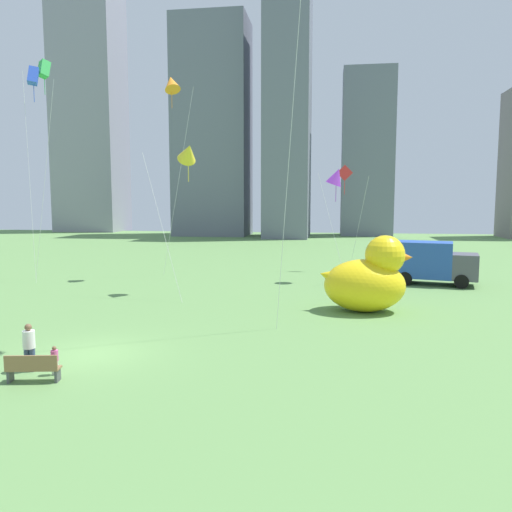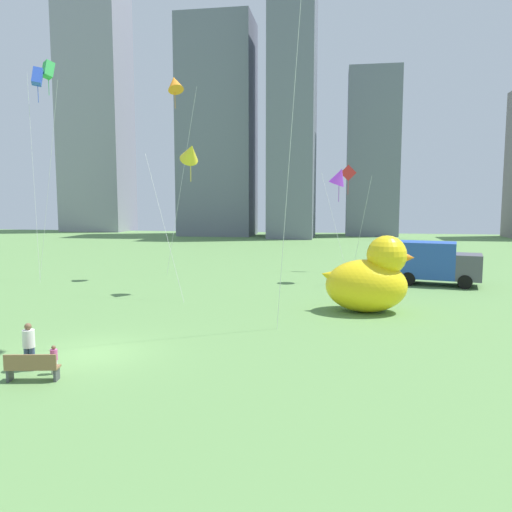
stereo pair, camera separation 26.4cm
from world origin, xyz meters
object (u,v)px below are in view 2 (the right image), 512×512
at_px(giant_inflatable_duck, 370,279).
at_px(kite_green, 48,71).
at_px(box_truck, 433,263).
at_px(kite_blue, 37,78).
at_px(person_child, 54,358).
at_px(kite_yellow, 190,153).
at_px(kite_red, 347,176).
at_px(park_bench, 32,367).
at_px(kite_purple, 339,177).
at_px(person_adult, 29,344).
at_px(kite_orange, 175,84).

height_order(giant_inflatable_duck, kite_green, kite_green).
height_order(giant_inflatable_duck, box_truck, giant_inflatable_duck).
distance_m(box_truck, kite_blue, 29.27).
xyz_separation_m(person_child, giant_inflatable_duck, (10.68, 11.09, 1.13)).
relative_size(kite_blue, kite_yellow, 1.58).
bearing_deg(kite_red, kite_blue, -157.62).
relative_size(kite_green, kite_yellow, 1.65).
bearing_deg(park_bench, kite_purple, 65.92).
relative_size(person_adult, kite_blue, 0.11).
bearing_deg(giant_inflatable_duck, kite_purple, 99.90).
bearing_deg(kite_green, box_truck, 3.73).
height_order(park_bench, kite_purple, kite_purple).
bearing_deg(kite_red, person_adult, -112.50).
xyz_separation_m(person_adult, box_truck, (16.38, 19.99, 0.55)).
bearing_deg(kite_blue, kite_red, 22.38).
height_order(kite_blue, kite_purple, kite_blue).
distance_m(person_child, kite_red, 28.72).
height_order(person_adult, kite_purple, kite_purple).
bearing_deg(kite_purple, box_truck, -0.69).
distance_m(person_child, kite_yellow, 16.50).
distance_m(park_bench, person_child, 0.80).
relative_size(giant_inflatable_duck, kite_green, 0.31).
bearing_deg(kite_blue, box_truck, 5.69).
bearing_deg(park_bench, giant_inflatable_duck, 47.10).
xyz_separation_m(person_adult, kite_purple, (10.09, 20.07, 6.31)).
relative_size(park_bench, kite_red, 0.20).
xyz_separation_m(kite_red, kite_yellow, (-9.32, -11.62, 0.93)).
distance_m(park_bench, kite_red, 29.51).
bearing_deg(person_adult, kite_green, 118.24).
distance_m(kite_blue, kite_red, 23.33).
height_order(kite_green, kite_red, kite_green).
xyz_separation_m(person_child, kite_green, (-10.83, 18.49, 13.88)).
height_order(kite_purple, kite_yellow, kite_yellow).
xyz_separation_m(person_adult, kite_blue, (-10.04, 17.36, 12.87)).
xyz_separation_m(park_bench, kite_purple, (9.39, 21.01, 6.72)).
bearing_deg(kite_green, kite_purple, 5.12).
height_order(park_bench, kite_orange, kite_orange).
bearing_deg(person_child, giant_inflatable_duck, 46.09).
bearing_deg(person_adult, person_child, -11.70).
relative_size(kite_green, kite_purple, 1.92).
distance_m(person_adult, kite_yellow, 16.21).
xyz_separation_m(kite_orange, kite_yellow, (2.80, -5.91, -5.31)).
distance_m(kite_blue, kite_purple, 21.35).
xyz_separation_m(kite_green, kite_purple, (19.91, 1.78, -7.21)).
relative_size(park_bench, giant_inflatable_duck, 0.36).
xyz_separation_m(park_bench, person_child, (0.31, 0.74, 0.06)).
relative_size(kite_blue, kite_green, 0.96).
bearing_deg(box_truck, park_bench, -126.84).
height_order(box_truck, kite_green, kite_green).
distance_m(kite_orange, kite_yellow, 8.42).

